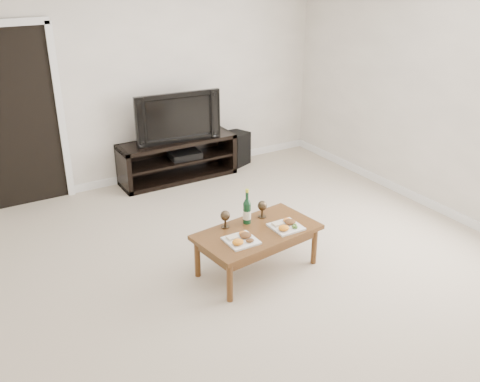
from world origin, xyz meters
name	(u,v)px	position (x,y,z in m)	size (l,w,h in m)	color
floor	(260,273)	(0.00, 0.00, 0.00)	(5.50, 5.50, 0.00)	#BEAE99
back_wall	(143,80)	(0.00, 2.77, 1.30)	(5.00, 0.04, 2.60)	white
doorway	(16,121)	(-1.55, 2.73, 1.02)	(0.90, 0.02, 2.05)	black
media_console	(178,159)	(0.30, 2.50, 0.28)	(1.54, 0.45, 0.55)	black
television	(176,116)	(0.30, 2.50, 0.87)	(1.11, 0.15, 0.64)	black
av_receiver	(185,155)	(0.40, 2.48, 0.33)	(0.40, 0.30, 0.08)	black
subwoofer	(236,148)	(1.24, 2.59, 0.23)	(0.31, 0.31, 0.46)	black
coffee_table	(257,250)	(0.01, 0.08, 0.21)	(1.14, 0.62, 0.42)	brown
plate_left	(241,238)	(-0.23, -0.03, 0.45)	(0.27, 0.27, 0.07)	white
plate_right	(286,225)	(0.26, -0.02, 0.45)	(0.27, 0.27, 0.07)	white
wine_bottle	(247,206)	(0.00, 0.25, 0.59)	(0.07, 0.07, 0.35)	#0E331B
goblet_left	(225,219)	(-0.22, 0.28, 0.51)	(0.09, 0.09, 0.17)	#3C3020
goblet_right	(262,209)	(0.19, 0.28, 0.51)	(0.09, 0.09, 0.17)	#3C3020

